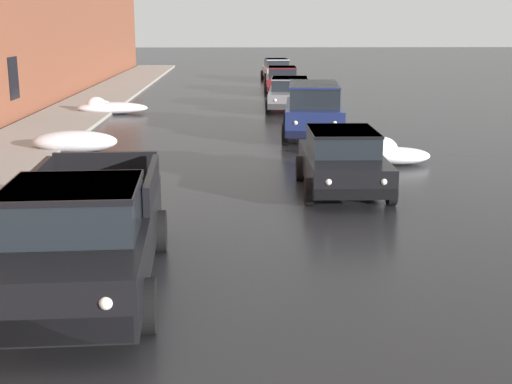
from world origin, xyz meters
name	(u,v)px	position (x,y,z in m)	size (l,w,h in m)	color
left_sidewalk_slab	(1,156)	(-6.58, 18.00, 0.07)	(3.06, 80.00, 0.14)	gray
snow_bank_near_corner_left	(75,142)	(-4.65, 18.98, 0.31)	(2.53, 1.03, 0.64)	white
snow_bank_along_left_kerb	(391,154)	(4.46, 17.01, 0.28)	(1.91, 1.06, 0.74)	white
snow_bank_mid_block_left	(109,107)	(-5.23, 27.78, 0.27)	(2.96, 1.07, 0.71)	white
pickup_truck_black_approaching_near_lane	(83,234)	(-2.00, 7.83, 0.88)	(2.43, 5.51, 1.76)	black
sedan_black_parked_kerbside_close	(343,159)	(2.65, 13.87, 0.75)	(1.98, 3.98, 1.42)	black
suv_darkblue_parked_kerbside_mid	(314,108)	(2.78, 21.40, 0.99)	(2.34, 4.59, 1.82)	navy
sedan_grey_parked_far_down_block	(289,93)	(2.50, 28.67, 0.75)	(2.23, 4.30, 1.42)	slate
sedan_maroon_queued_behind_truck	(282,79)	(2.62, 35.86, 0.75)	(1.99, 4.13, 1.42)	maroon
sedan_silver_at_far_intersection	(277,69)	(2.76, 43.67, 0.75)	(2.01, 4.12, 1.42)	#B7B7BC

